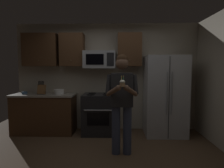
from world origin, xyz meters
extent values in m
plane|color=brown|center=(0.00, 0.00, 0.00)|extent=(6.00, 6.00, 0.00)
cube|color=#B7AD99|center=(0.00, 1.75, 1.30)|extent=(4.40, 0.10, 2.60)
cube|color=black|center=(-0.15, 1.36, 0.46)|extent=(0.76, 0.66, 0.92)
cube|color=black|center=(-0.15, 1.02, 0.42)|extent=(0.48, 0.01, 0.28)
cylinder|color=#99999E|center=(-0.15, 1.00, 0.62)|extent=(0.60, 0.03, 0.03)
cylinder|color=black|center=(-0.33, 1.22, 0.93)|extent=(0.18, 0.18, 0.01)
cylinder|color=black|center=(0.03, 1.22, 0.93)|extent=(0.18, 0.18, 0.01)
cylinder|color=black|center=(-0.33, 1.50, 0.93)|extent=(0.18, 0.18, 0.01)
cylinder|color=black|center=(0.03, 1.50, 0.93)|extent=(0.18, 0.18, 0.01)
cube|color=#9EA0A5|center=(-0.15, 1.48, 1.72)|extent=(0.74, 0.40, 0.40)
cube|color=black|center=(-0.24, 1.28, 1.72)|extent=(0.40, 0.01, 0.24)
cube|color=black|center=(0.11, 1.28, 1.72)|extent=(0.16, 0.01, 0.30)
cube|color=#B7BABF|center=(1.35, 1.32, 0.90)|extent=(0.90, 0.72, 1.80)
cylinder|color=gray|center=(1.30, 0.94, 1.00)|extent=(0.02, 0.02, 0.90)
cylinder|color=gray|center=(1.40, 0.94, 1.00)|extent=(0.02, 0.02, 0.90)
cube|color=black|center=(1.35, 0.95, 0.90)|extent=(0.01, 0.01, 1.74)
cube|color=#4C301C|center=(-1.55, 1.53, 1.95)|extent=(0.80, 0.34, 0.76)
sphere|color=brown|center=(-1.55, 1.35, 1.70)|extent=(0.03, 0.03, 0.03)
cube|color=#4C301C|center=(-0.80, 1.53, 1.95)|extent=(0.55, 0.34, 0.76)
sphere|color=brown|center=(-0.80, 1.35, 1.70)|extent=(0.03, 0.03, 0.03)
cube|color=#4C301C|center=(0.55, 1.53, 1.95)|extent=(0.55, 0.34, 0.76)
sphere|color=brown|center=(0.55, 1.35, 1.70)|extent=(0.03, 0.03, 0.03)
cube|color=#4C301C|center=(-1.45, 1.38, 0.44)|extent=(1.40, 0.62, 0.88)
cube|color=gray|center=(-1.45, 1.38, 0.90)|extent=(1.44, 0.66, 0.04)
cube|color=brown|center=(-1.49, 1.33, 1.03)|extent=(0.16, 0.15, 0.24)
cylinder|color=black|center=(-1.54, 1.31, 1.19)|extent=(0.02, 0.04, 0.09)
cylinder|color=black|center=(-1.51, 1.31, 1.19)|extent=(0.02, 0.04, 0.09)
cylinder|color=black|center=(-1.49, 1.31, 1.19)|extent=(0.02, 0.04, 0.09)
cylinder|color=black|center=(-1.46, 1.31, 1.19)|extent=(0.02, 0.04, 0.09)
cylinder|color=black|center=(-1.43, 1.31, 1.19)|extent=(0.02, 0.04, 0.09)
cylinder|color=white|center=(-1.09, 1.34, 0.97)|extent=(0.23, 0.23, 0.10)
torus|color=white|center=(-1.09, 1.34, 1.02)|extent=(0.23, 0.23, 0.01)
cylinder|color=#4C7299|center=(-1.89, 1.34, 0.95)|extent=(0.12, 0.12, 0.05)
torus|color=#4C7299|center=(-1.89, 1.34, 0.97)|extent=(0.13, 0.13, 0.01)
cylinder|color=#383F59|center=(0.24, 0.27, 0.43)|extent=(0.15, 0.15, 0.86)
cylinder|color=#383F59|center=(0.44, 0.27, 0.43)|extent=(0.15, 0.15, 0.86)
cube|color=#262628|center=(0.34, 0.27, 1.15)|extent=(0.38, 0.22, 0.58)
sphere|color=brown|center=(0.34, 0.27, 1.61)|extent=(0.22, 0.22, 0.22)
sphere|color=#382314|center=(0.34, 0.28, 1.66)|extent=(0.20, 0.20, 0.20)
cylinder|color=#262628|center=(0.12, 0.24, 1.25)|extent=(0.15, 0.18, 0.35)
cylinder|color=brown|center=(0.19, 0.08, 1.15)|extent=(0.26, 0.33, 0.21)
sphere|color=brown|center=(0.28, -0.05, 1.22)|extent=(0.09, 0.09, 0.09)
cylinder|color=#262628|center=(0.57, 0.24, 1.25)|extent=(0.15, 0.18, 0.35)
cylinder|color=brown|center=(0.49, 0.08, 1.15)|extent=(0.26, 0.33, 0.21)
sphere|color=brown|center=(0.40, -0.05, 1.22)|extent=(0.09, 0.09, 0.09)
cylinder|color=#A87F56|center=(0.34, -0.07, 1.26)|extent=(0.08, 0.08, 0.06)
ellipsoid|color=white|center=(0.34, -0.07, 1.31)|extent=(0.09, 0.09, 0.06)
cylinder|color=#4CBF66|center=(0.36, -0.07, 1.36)|extent=(0.01, 0.01, 0.06)
ellipsoid|color=#FFD159|center=(0.36, -0.07, 1.40)|extent=(0.01, 0.01, 0.02)
cylinder|color=#F2D84C|center=(0.33, -0.07, 1.36)|extent=(0.01, 0.01, 0.06)
ellipsoid|color=#FFD159|center=(0.33, -0.07, 1.40)|extent=(0.01, 0.01, 0.02)
camera|label=1|loc=(0.25, -3.09, 1.53)|focal=31.12mm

